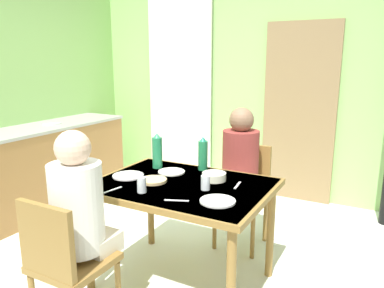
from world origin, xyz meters
The scene contains 23 objects.
ground_plane centered at (0.00, 0.00, 0.00)m, with size 5.76×5.76×0.00m, color silver.
wall_back centered at (0.00, 2.22, 1.40)m, with size 4.21×0.10×2.81m, color #92C26A.
wall_left centered at (-2.00, 0.55, 1.40)m, with size 0.10×3.33×2.81m, color #93C66B.
door_wooden centered at (0.70, 2.14, 1.00)m, with size 0.80×0.05×2.00m, color olive.
curtain_panel centered at (-0.83, 2.12, 1.18)m, with size 0.90×0.03×2.36m, color white.
kitchen_counter centered at (-1.67, 0.39, 0.45)m, with size 0.61×2.44×0.91m.
dining_table centered at (0.38, 0.05, 0.68)m, with size 1.21×0.90×0.76m.
chair_near_diner centered at (0.08, -0.75, 0.50)m, with size 0.40×0.40×0.87m.
chair_far_diner centered at (0.55, 0.85, 0.50)m, with size 0.40×0.40×0.87m.
person_near_diner centered at (0.08, -0.62, 0.78)m, with size 0.30×0.37×0.77m.
person_far_diner centered at (0.55, 0.71, 0.78)m, with size 0.30×0.37×0.77m.
water_bottle_green_near centered at (0.36, 0.41, 0.88)m, with size 0.07×0.07×0.26m.
water_bottle_green_far centered at (0.02, 0.29, 0.89)m, with size 0.08×0.08×0.28m.
serving_bowl_center centered at (0.55, 0.22, 0.79)m, with size 0.17×0.17×0.06m, color #EEEAC9.
dinner_plate_near_left centered at (-0.04, 0.00, 0.76)m, with size 0.23×0.23×0.01m, color white.
dinner_plate_near_right centered at (0.19, 0.23, 0.76)m, with size 0.20×0.20×0.01m, color white.
dinner_plate_far_center centered at (0.74, -0.15, 0.76)m, with size 0.22×0.22×0.01m, color white.
drinking_glass_by_near_diner centered at (0.58, 0.02, 0.81)m, with size 0.06×0.06×0.10m, color silver.
drinking_glass_by_far_diner centered at (0.24, -0.22, 0.81)m, with size 0.06×0.06×0.10m, color silver.
bread_plate_sliced centered at (0.19, -0.01, 0.77)m, with size 0.19×0.19×0.02m, color #DBB77A.
cutlery_knife_near centered at (0.74, 0.19, 0.76)m, with size 0.15×0.02×0.00m, color silver.
cutlery_fork_near centered at (0.05, -0.28, 0.76)m, with size 0.15×0.02×0.00m, color silver.
cutlery_knife_far centered at (0.52, -0.25, 0.76)m, with size 0.15×0.02×0.00m, color silver.
Camera 1 is at (1.60, -2.07, 1.60)m, focal length 34.76 mm.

